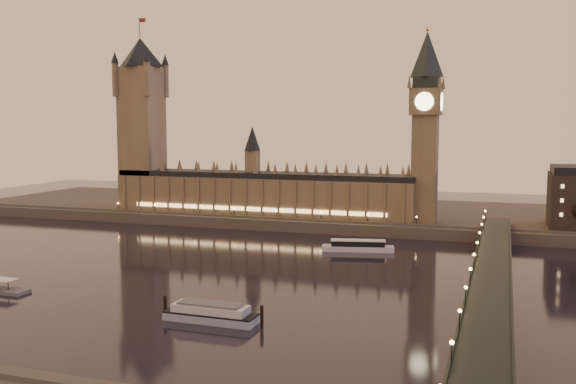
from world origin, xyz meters
name	(u,v)px	position (x,y,z in m)	size (l,w,h in m)	color
ground	(246,275)	(0.00, 0.00, 0.00)	(700.00, 700.00, 0.00)	black
far_embankment	(393,215)	(30.00, 165.00, 3.00)	(560.00, 130.00, 6.00)	#423D35
palace_of_westminster	(262,188)	(-40.12, 120.99, 21.71)	(180.00, 26.62, 52.00)	brown
victoria_tower	(142,114)	(-120.00, 121.00, 65.79)	(31.68, 31.68, 118.00)	brown
big_ben	(426,115)	(53.99, 120.99, 63.95)	(17.68, 17.68, 104.00)	brown
westminster_bridge	(490,279)	(91.61, 0.00, 5.52)	(13.20, 260.00, 15.30)	black
cruise_boat_a	(358,246)	(31.14, 60.99, 2.35)	(34.11, 14.40, 5.33)	silver
moored_barge	(211,313)	(12.96, -59.21, 2.57)	(33.26, 8.42, 6.10)	#97A8C1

